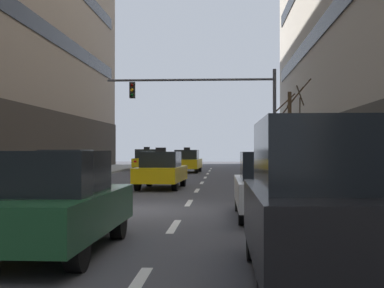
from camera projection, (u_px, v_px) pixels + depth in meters
ground_plane at (124, 210)px, 14.41m from camera, size 120.00×120.00×0.00m
sidewalk_right at (375, 209)px, 14.02m from camera, size 3.58×80.00×0.14m
lane_stripe_l1_s3 at (23, 225)px, 11.51m from camera, size 0.16×2.00×0.01m
lane_stripe_l1_s4 at (84, 202)px, 16.51m from camera, size 0.16×2.00×0.01m
lane_stripe_l1_s5 at (116, 190)px, 21.50m from camera, size 0.16×2.00×0.01m
lane_stripe_l1_s6 at (136, 183)px, 26.49m from camera, size 0.16×2.00×0.01m
lane_stripe_l1_s7 at (150, 177)px, 31.48m from camera, size 0.16×2.00×0.01m
lane_stripe_l1_s8 at (160, 174)px, 36.47m from camera, size 0.16×2.00×0.01m
lane_stripe_l1_s9 at (167, 171)px, 41.46m from camera, size 0.16×2.00×0.01m
lane_stripe_l1_s10 at (173, 169)px, 46.45m from camera, size 0.16×2.00×0.01m
lane_stripe_l2_s2 at (136, 286)px, 6.33m from camera, size 0.16×2.00×0.01m
lane_stripe_l2_s3 at (174, 226)px, 11.32m from camera, size 0.16×2.00×0.01m
lane_stripe_l2_s4 at (189, 203)px, 16.31m from camera, size 0.16×2.00×0.01m
lane_stripe_l2_s5 at (197, 190)px, 21.30m from camera, size 0.16×2.00×0.01m
lane_stripe_l2_s6 at (202, 183)px, 26.29m from camera, size 0.16×2.00×0.01m
lane_stripe_l2_s7 at (205, 178)px, 31.28m from camera, size 0.16×2.00×0.01m
lane_stripe_l2_s8 at (208, 174)px, 36.28m from camera, size 0.16×2.00×0.01m
lane_stripe_l2_s9 at (209, 171)px, 41.27m from camera, size 0.16×2.00×0.01m
lane_stripe_l2_s10 at (211, 169)px, 46.26m from camera, size 0.16×2.00×0.01m
car_driving_0 at (68, 172)px, 20.11m from camera, size 1.94×4.46×1.66m
taxi_driving_1 at (161, 170)px, 22.42m from camera, size 1.95×4.28×1.75m
car_driving_2 at (51, 203)px, 8.40m from camera, size 1.85×4.36×1.63m
taxi_driving_3 at (147, 160)px, 41.62m from camera, size 2.07×4.60×1.88m
taxi_driving_5 at (187, 161)px, 38.35m from camera, size 2.02×4.47×1.83m
car_parked_0 at (322, 202)px, 6.50m from camera, size 1.74×4.17×2.02m
car_parked_1 at (273, 185)px, 12.71m from camera, size 1.80×4.28×1.60m
traffic_signal_0 at (220, 103)px, 27.31m from camera, size 8.81×0.35×5.68m
street_tree_1 at (291, 128)px, 29.20m from camera, size 2.03×2.06×5.47m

